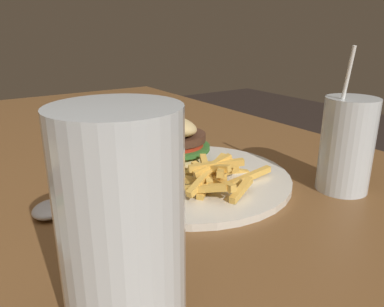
% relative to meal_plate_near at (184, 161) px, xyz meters
% --- Properties ---
extents(dining_table, '(1.63, 1.15, 0.72)m').
position_rel_meal_plate_near_xyz_m(dining_table, '(0.05, 0.19, -0.11)').
color(dining_table, brown).
rests_on(dining_table, ground_plane).
extents(meal_plate_near, '(0.30, 0.30, 0.10)m').
position_rel_meal_plate_near_xyz_m(meal_plate_near, '(0.00, 0.00, 0.00)').
color(meal_plate_near, silver).
rests_on(meal_plate_near, dining_table).
extents(beer_glass, '(0.09, 0.09, 0.18)m').
position_rel_meal_plate_near_xyz_m(beer_glass, '(-0.23, 0.20, 0.05)').
color(beer_glass, silver).
rests_on(beer_glass, dining_table).
extents(juice_glass, '(0.07, 0.07, 0.20)m').
position_rel_meal_plate_near_xyz_m(juice_glass, '(-0.17, -0.16, 0.04)').
color(juice_glass, silver).
rests_on(juice_glass, dining_table).
extents(spoon, '(0.16, 0.11, 0.01)m').
position_rel_meal_plate_near_xyz_m(spoon, '(-0.00, 0.20, -0.02)').
color(spoon, silver).
rests_on(spoon, dining_table).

